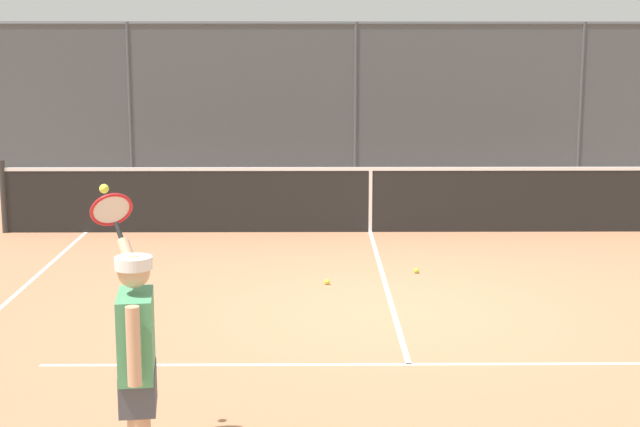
# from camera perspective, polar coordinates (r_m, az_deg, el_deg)

# --- Properties ---
(ground_plane) EXTENTS (60.00, 60.00, 0.00)m
(ground_plane) POSITION_cam_1_polar(r_m,az_deg,el_deg) (10.37, 4.29, -5.66)
(ground_plane) COLOR #B27551
(court_line_markings) EXTENTS (8.41, 10.62, 0.01)m
(court_line_markings) POSITION_cam_1_polar(r_m,az_deg,el_deg) (8.48, 5.41, -9.39)
(court_line_markings) COLOR white
(court_line_markings) RESTS_ON ground
(fence_backdrop) EXTENTS (20.60, 1.37, 3.09)m
(fence_backdrop) POSITION_cam_1_polar(r_m,az_deg,el_deg) (19.75, 2.02, 5.97)
(fence_backdrop) COLOR #474C51
(fence_backdrop) RESTS_ON ground
(tennis_net) EXTENTS (10.80, 0.09, 1.07)m
(tennis_net) POSITION_cam_1_polar(r_m,az_deg,el_deg) (14.26, 2.97, 0.87)
(tennis_net) COLOR #2D2D2D
(tennis_net) RESTS_ON ground
(tennis_player) EXTENTS (0.59, 1.30, 1.86)m
(tennis_player) POSITION_cam_1_polar(r_m,az_deg,el_deg) (6.17, -10.70, -8.40)
(tennis_player) COLOR silver
(tennis_player) RESTS_ON ground
(tennis_ball_mid_court) EXTENTS (0.07, 0.07, 0.07)m
(tennis_ball_mid_court) POSITION_cam_1_polar(r_m,az_deg,el_deg) (11.36, 0.41, -4.01)
(tennis_ball_mid_court) COLOR #C1D138
(tennis_ball_mid_court) RESTS_ON ground
(tennis_ball_by_sideline) EXTENTS (0.07, 0.07, 0.07)m
(tennis_ball_by_sideline) POSITION_cam_1_polar(r_m,az_deg,el_deg) (11.95, 5.65, -3.33)
(tennis_ball_by_sideline) COLOR #C1D138
(tennis_ball_by_sideline) RESTS_ON ground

